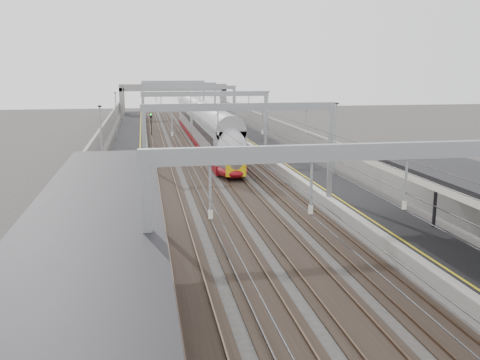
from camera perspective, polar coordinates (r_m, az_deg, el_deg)
name	(u,v)px	position (r m, az deg, el deg)	size (l,w,h in m)	color
platform_left	(129,158)	(58.52, -11.77, 2.33)	(4.00, 120.00, 1.00)	black
platform_right	(274,154)	(60.22, 3.64, 2.81)	(4.00, 120.00, 1.00)	black
tracks	(203,160)	(58.91, -3.95, 2.16)	(11.40, 140.00, 0.20)	black
overhead_line	(196,101)	(64.79, -4.68, 8.44)	(13.00, 140.00, 6.60)	#909498
canopy_left	(89,230)	(16.51, -15.83, -5.12)	(4.40, 30.00, 4.24)	black
overbridge	(173,92)	(113.03, -7.12, 9.32)	(22.00, 2.20, 6.90)	gray
wall_left	(98,148)	(58.54, -14.95, 3.27)	(0.30, 120.00, 3.20)	gray
wall_right	(302,143)	(60.90, 6.58, 3.90)	(0.30, 120.00, 3.20)	gray
train	(204,129)	(70.37, -3.82, 5.49)	(2.87, 52.32, 4.53)	maroon
signal_green	(151,120)	(81.31, -9.47, 6.33)	(0.32, 0.32, 3.48)	black
signal_red_near	(206,118)	(83.71, -3.70, 6.61)	(0.32, 0.32, 3.48)	black
signal_red_far	(221,119)	(82.00, -2.00, 6.52)	(0.32, 0.32, 3.48)	black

